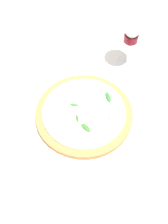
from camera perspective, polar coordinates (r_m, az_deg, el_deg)
ground_plane at (r=0.84m, az=-0.88°, el=0.68°), size 6.00×6.00×0.00m
pizza_arugula_main at (r=0.80m, az=0.00°, el=-0.51°), size 0.32×0.32×0.05m
wine_glass at (r=0.90m, az=10.34°, el=16.32°), size 0.09×0.09×0.17m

